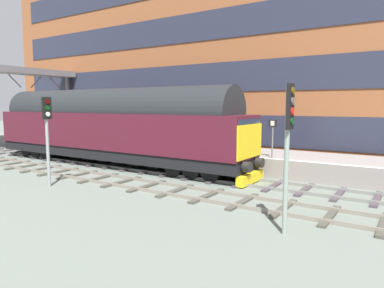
{
  "coord_description": "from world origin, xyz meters",
  "views": [
    {
      "loc": [
        -15.21,
        -11.01,
        3.73
      ],
      "look_at": [
        0.2,
        -1.01,
        1.66
      ],
      "focal_mm": 32.93,
      "sensor_mm": 36.0,
      "label": 1
    }
  ],
  "objects_px": {
    "diesel_locomotive": "(109,125)",
    "platform_number_sign": "(273,133)",
    "signal_post_mid": "(47,129)",
    "signal_post_near": "(288,137)"
  },
  "relations": [
    {
      "from": "diesel_locomotive",
      "to": "platform_number_sign",
      "type": "height_order",
      "value": "diesel_locomotive"
    },
    {
      "from": "diesel_locomotive",
      "to": "platform_number_sign",
      "type": "distance_m",
      "value": 9.84
    },
    {
      "from": "diesel_locomotive",
      "to": "signal_post_mid",
      "type": "xyz_separation_m",
      "value": [
        -5.52,
        -1.86,
        0.14
      ]
    },
    {
      "from": "diesel_locomotive",
      "to": "signal_post_mid",
      "type": "height_order",
      "value": "diesel_locomotive"
    },
    {
      "from": "signal_post_near",
      "to": "signal_post_mid",
      "type": "bearing_deg",
      "value": 90.0
    },
    {
      "from": "signal_post_near",
      "to": "platform_number_sign",
      "type": "relative_size",
      "value": 2.21
    },
    {
      "from": "diesel_locomotive",
      "to": "signal_post_near",
      "type": "xyz_separation_m",
      "value": [
        -5.52,
        -12.83,
        0.33
      ]
    },
    {
      "from": "signal_post_mid",
      "to": "platform_number_sign",
      "type": "bearing_deg",
      "value": -45.97
    },
    {
      "from": "signal_post_mid",
      "to": "platform_number_sign",
      "type": "relative_size",
      "value": 2.08
    },
    {
      "from": "diesel_locomotive",
      "to": "signal_post_mid",
      "type": "relative_size",
      "value": 4.67
    }
  ]
}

